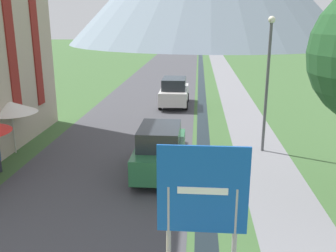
# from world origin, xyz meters

# --- Properties ---
(ground_plane) EXTENTS (160.00, 160.00, 0.00)m
(ground_plane) POSITION_xyz_m (0.00, 20.00, 0.00)
(ground_plane) COLOR #3D6033
(road) EXTENTS (6.40, 60.00, 0.01)m
(road) POSITION_xyz_m (-2.50, 30.00, 0.00)
(road) COLOR #424247
(road) RESTS_ON ground_plane
(footpath) EXTENTS (2.20, 60.00, 0.01)m
(footpath) POSITION_xyz_m (3.60, 30.00, 0.00)
(footpath) COLOR slate
(footpath) RESTS_ON ground_plane
(drainage_channel) EXTENTS (0.60, 60.00, 0.00)m
(drainage_channel) POSITION_xyz_m (1.20, 30.00, 0.00)
(drainage_channel) COLOR black
(drainage_channel) RESTS_ON ground_plane
(road_sign) EXTENTS (1.76, 0.11, 3.17)m
(road_sign) POSITION_xyz_m (1.03, 3.56, 2.02)
(road_sign) COLOR #9E9EA3
(road_sign) RESTS_ON ground_plane
(parked_car_near) EXTENTS (1.75, 3.83, 1.82)m
(parked_car_near) POSITION_xyz_m (-0.40, 9.56, 0.91)
(parked_car_near) COLOR #28663D
(parked_car_near) RESTS_ON ground_plane
(parked_car_far) EXTENTS (1.81, 4.01, 1.82)m
(parked_car_far) POSITION_xyz_m (-0.61, 20.68, 0.91)
(parked_car_far) COLOR silver
(parked_car_far) RESTS_ON ground_plane
(cafe_umbrella_rear_white) EXTENTS (2.11, 2.11, 2.20)m
(cafe_umbrella_rear_white) POSITION_xyz_m (-6.67, 11.25, 1.97)
(cafe_umbrella_rear_white) COLOR #B7B2A8
(cafe_umbrella_rear_white) RESTS_ON ground_plane
(streetlamp) EXTENTS (0.28, 0.28, 5.53)m
(streetlamp) POSITION_xyz_m (3.70, 12.36, 3.26)
(streetlamp) COLOR #515156
(streetlamp) RESTS_ON ground_plane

